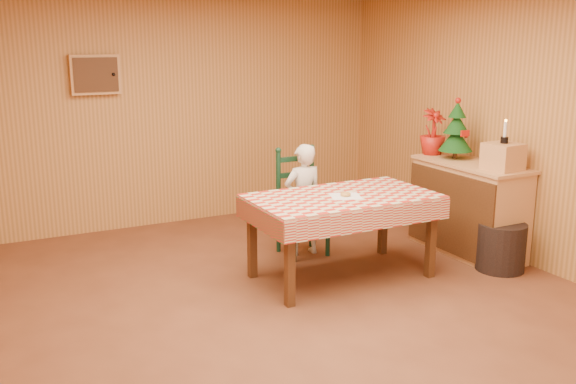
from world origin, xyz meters
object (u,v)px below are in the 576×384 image
object	(u,v)px
storage_bin	(501,247)
christmas_tree	(456,131)
ladder_chair	(300,204)
crate	(503,157)
dining_table	(342,204)
seated_child	(303,200)
shelf_unit	(468,208)

from	to	relation	value
storage_bin	christmas_tree	bearing A→B (deg)	84.43
ladder_chair	crate	bearing A→B (deg)	-37.92
dining_table	seated_child	distance (m)	0.74
dining_table	storage_bin	world-z (taller)	dining_table
dining_table	christmas_tree	bearing A→B (deg)	9.84
ladder_chair	shelf_unit	size ratio (longest dim) A/B	0.87
shelf_unit	christmas_tree	bearing A→B (deg)	88.02
shelf_unit	crate	distance (m)	0.71
ladder_chair	dining_table	bearing A→B (deg)	-90.00
dining_table	crate	size ratio (longest dim) A/B	5.52
christmas_tree	storage_bin	distance (m)	1.26
ladder_chair	storage_bin	distance (m)	1.96
christmas_tree	seated_child	bearing A→B (deg)	162.75
dining_table	christmas_tree	xyz separation A→B (m)	(1.51, 0.26, 0.52)
ladder_chair	shelf_unit	bearing A→B (deg)	-27.33
christmas_tree	crate	bearing A→B (deg)	-90.00
shelf_unit	storage_bin	size ratio (longest dim) A/B	2.75
seated_child	crate	world-z (taller)	crate
shelf_unit	storage_bin	bearing A→B (deg)	-97.23
christmas_tree	ladder_chair	bearing A→B (deg)	160.80
shelf_unit	crate	size ratio (longest dim) A/B	4.13
dining_table	christmas_tree	distance (m)	1.62
ladder_chair	seated_child	xyz separation A→B (m)	(-0.00, -0.06, 0.06)
dining_table	seated_child	bearing A→B (deg)	90.00
dining_table	shelf_unit	xyz separation A→B (m)	(1.50, 0.01, -0.22)
seated_child	ladder_chair	bearing A→B (deg)	-90.00
dining_table	crate	xyz separation A→B (m)	(1.51, -0.39, 0.37)
seated_child	christmas_tree	size ratio (longest dim) A/B	1.81
ladder_chair	storage_bin	bearing A→B (deg)	-42.52
seated_child	shelf_unit	bearing A→B (deg)	154.41
christmas_tree	dining_table	bearing A→B (deg)	-170.16
crate	storage_bin	size ratio (longest dim) A/B	0.67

